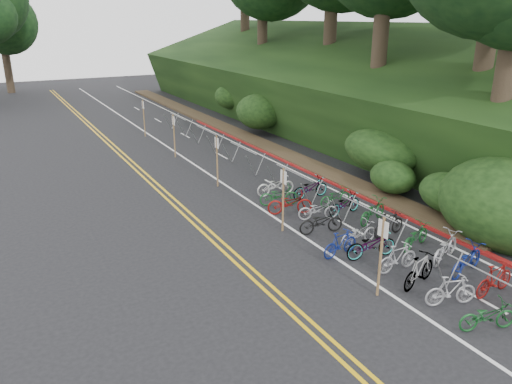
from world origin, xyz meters
TOP-DOWN VIEW (x-y plane):
  - ground at (0.00, 0.00)m, footprint 120.00×120.00m
  - road_markings at (0.63, 10.10)m, footprint 7.47×80.00m
  - red_curb at (5.70, 12.00)m, footprint 0.25×28.00m
  - embankment at (12.96, 19.04)m, footprint 14.30×48.14m
  - bike_rack_front at (2.64, -2.64)m, footprint 1.13×3.38m
  - bike_racks_rest at (3.00, 13.00)m, footprint 1.14×23.00m
  - signpost_near at (0.63, -0.32)m, footprint 0.08×0.40m
  - signposts_rest at (0.60, 14.00)m, footprint 0.08×18.40m
  - bike_front at (1.23, 2.27)m, footprint 0.63×1.57m
  - bike_valet at (2.96, 2.85)m, footprint 3.67×13.36m

SIDE VIEW (x-z plane):
  - ground at x=0.00m, z-range 0.00..0.00m
  - road_markings at x=0.63m, z-range 0.00..0.01m
  - red_curb at x=5.70m, z-range 0.00..0.10m
  - bike_front at x=1.23m, z-range 0.00..0.92m
  - bike_valet at x=2.96m, z-range -0.05..0.99m
  - bike_racks_rest at x=3.00m, z-range 0.27..1.44m
  - bike_rack_front at x=2.64m, z-range 0.29..1.44m
  - signpost_near at x=0.63m, z-range 0.18..2.65m
  - signposts_rest at x=0.60m, z-range 0.18..2.68m
  - embankment at x=12.96m, z-range -1.99..7.12m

